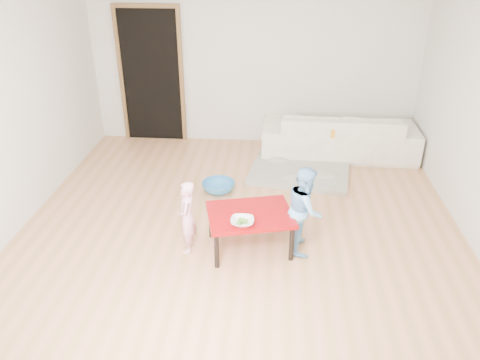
# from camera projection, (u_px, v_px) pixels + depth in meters

# --- Properties ---
(floor) EXTENTS (5.00, 5.00, 0.01)m
(floor) POSITION_uv_depth(u_px,v_px,m) (241.00, 221.00, 5.48)
(floor) COLOR #B6844E
(floor) RESTS_ON ground
(back_wall) EXTENTS (5.00, 0.02, 2.60)m
(back_wall) POSITION_uv_depth(u_px,v_px,m) (254.00, 61.00, 7.09)
(back_wall) COLOR silver
(back_wall) RESTS_ON floor
(left_wall) EXTENTS (0.02, 5.00, 2.60)m
(left_wall) POSITION_uv_depth(u_px,v_px,m) (11.00, 110.00, 5.05)
(left_wall) COLOR silver
(left_wall) RESTS_ON floor
(doorway) EXTENTS (1.02, 0.08, 2.11)m
(doorway) POSITION_uv_depth(u_px,v_px,m) (152.00, 77.00, 7.31)
(doorway) COLOR brown
(doorway) RESTS_ON back_wall
(sofa) EXTENTS (2.31, 0.95, 0.67)m
(sofa) POSITION_uv_depth(u_px,v_px,m) (339.00, 134.00, 7.05)
(sofa) COLOR white
(sofa) RESTS_ON floor
(cushion) EXTENTS (0.54, 0.50, 0.12)m
(cushion) POSITION_uv_depth(u_px,v_px,m) (320.00, 127.00, 6.81)
(cushion) COLOR orange
(cushion) RESTS_ON sofa
(red_table) EXTENTS (0.99, 0.83, 0.43)m
(red_table) POSITION_uv_depth(u_px,v_px,m) (250.00, 231.00, 4.91)
(red_table) COLOR #90070B
(red_table) RESTS_ON floor
(bowl) EXTENTS (0.23, 0.23, 0.06)m
(bowl) POSITION_uv_depth(u_px,v_px,m) (242.00, 222.00, 4.61)
(bowl) COLOR white
(bowl) RESTS_ON red_table
(broccoli) EXTENTS (0.12, 0.12, 0.06)m
(broccoli) POSITION_uv_depth(u_px,v_px,m) (242.00, 222.00, 4.61)
(broccoli) COLOR #2D5919
(broccoli) RESTS_ON red_table
(child_pink) EXTENTS (0.21, 0.30, 0.80)m
(child_pink) POSITION_uv_depth(u_px,v_px,m) (187.00, 217.00, 4.81)
(child_pink) COLOR pink
(child_pink) RESTS_ON floor
(child_blue) EXTENTS (0.36, 0.46, 0.94)m
(child_blue) POSITION_uv_depth(u_px,v_px,m) (305.00, 209.00, 4.80)
(child_blue) COLOR #68C1F2
(child_blue) RESTS_ON floor
(basin) EXTENTS (0.43, 0.43, 0.13)m
(basin) POSITION_uv_depth(u_px,v_px,m) (218.00, 187.00, 6.10)
(basin) COLOR teal
(basin) RESTS_ON floor
(blanket) EXTENTS (1.51, 1.32, 0.07)m
(blanket) POSITION_uv_depth(u_px,v_px,m) (300.00, 171.00, 6.60)
(blanket) COLOR #A29D8F
(blanket) RESTS_ON floor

